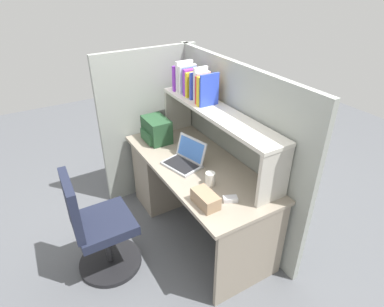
% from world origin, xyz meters
% --- Properties ---
extents(ground_plane, '(8.00, 8.00, 0.00)m').
position_xyz_m(ground_plane, '(0.00, 0.00, 0.00)').
color(ground_plane, '#595B60').
extents(desk, '(1.60, 0.70, 0.73)m').
position_xyz_m(desk, '(-0.39, 0.00, 0.40)').
color(desk, gray).
rests_on(desk, ground_plane).
extents(cubicle_partition_rear, '(1.84, 0.05, 1.55)m').
position_xyz_m(cubicle_partition_rear, '(0.00, 0.38, 0.78)').
color(cubicle_partition_rear, '#939991').
rests_on(cubicle_partition_rear, ground_plane).
extents(cubicle_partition_left, '(0.05, 1.06, 1.55)m').
position_xyz_m(cubicle_partition_left, '(-0.85, -0.05, 0.78)').
color(cubicle_partition_left, '#939991').
rests_on(cubicle_partition_left, ground_plane).
extents(overhead_hutch, '(1.44, 0.28, 0.45)m').
position_xyz_m(overhead_hutch, '(0.00, 0.20, 1.08)').
color(overhead_hutch, '#BCB7AC').
rests_on(overhead_hutch, desk).
extents(reference_books_on_shelf, '(0.50, 0.20, 0.29)m').
position_xyz_m(reference_books_on_shelf, '(-0.37, 0.20, 1.31)').
color(reference_books_on_shelf, purple).
rests_on(reference_books_on_shelf, overhead_hutch).
extents(laptop, '(0.37, 0.33, 0.22)m').
position_xyz_m(laptop, '(-0.05, -0.09, 0.78)').
color(laptop, '#B7BABF').
rests_on(laptop, desk).
extents(backpack, '(0.30, 0.22, 0.23)m').
position_xyz_m(backpack, '(-0.57, -0.11, 0.84)').
color(backpack, '#264C2D').
rests_on(backpack, desk).
extents(computer_mouse, '(0.10, 0.12, 0.03)m').
position_xyz_m(computer_mouse, '(0.55, -0.05, 0.75)').
color(computer_mouse, silver).
rests_on(computer_mouse, desk).
extents(paper_cup, '(0.08, 0.08, 0.10)m').
position_xyz_m(paper_cup, '(0.30, -0.07, 0.78)').
color(paper_cup, white).
rests_on(paper_cup, desk).
extents(tissue_box, '(0.22, 0.13, 0.10)m').
position_xyz_m(tissue_box, '(0.49, -0.23, 0.78)').
color(tissue_box, '#9E7F60').
rests_on(tissue_box, desk).
extents(office_chair, '(0.52, 0.52, 0.93)m').
position_xyz_m(office_chair, '(0.00, -0.91, 0.39)').
color(office_chair, black).
rests_on(office_chair, ground_plane).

